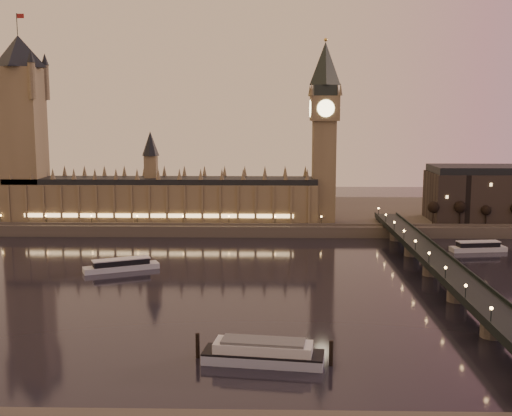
{
  "coord_description": "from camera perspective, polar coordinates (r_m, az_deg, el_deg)",
  "views": [
    {
      "loc": [
        23.56,
        -248.28,
        68.36
      ],
      "look_at": [
        16.95,
        35.0,
        26.33
      ],
      "focal_mm": 45.0,
      "sensor_mm": 36.0,
      "label": 1
    }
  ],
  "objects": [
    {
      "name": "big_ben",
      "position": [
        370.55,
        6.1,
        7.71
      ],
      "size": [
        17.68,
        17.68,
        104.0
      ],
      "color": "brown",
      "rests_on": "ground"
    },
    {
      "name": "bare_tree_0",
      "position": [
        372.32,
        15.33,
        -0.11
      ],
      "size": [
        5.9,
        5.9,
        12.01
      ],
      "color": "black",
      "rests_on": "ground"
    },
    {
      "name": "palace_of_westminster",
      "position": [
        377.61,
        -8.39,
        1.25
      ],
      "size": [
        180.0,
        26.62,
        52.0
      ],
      "color": "brown",
      "rests_on": "ground"
    },
    {
      "name": "bare_tree_1",
      "position": [
        376.34,
        17.6,
        -0.12
      ],
      "size": [
        5.9,
        5.9,
        12.01
      ],
      "color": "black",
      "rests_on": "ground"
    },
    {
      "name": "far_embankment",
      "position": [
        418.46,
        2.2,
        -0.56
      ],
      "size": [
        560.0,
        130.0,
        6.0
      ],
      "primitive_type": "cube",
      "color": "#423D35",
      "rests_on": "ground"
    },
    {
      "name": "cruise_boat_b",
      "position": [
        339.12,
        19.14,
        -3.28
      ],
      "size": [
        28.5,
        10.78,
        5.13
      ],
      "rotation": [
        0.0,
        0.0,
        0.14
      ],
      "color": "silver",
      "rests_on": "ground"
    },
    {
      "name": "westminster_bridge",
      "position": [
        265.0,
        16.26,
        -5.63
      ],
      "size": [
        13.2,
        260.0,
        15.3
      ],
      "color": "black",
      "rests_on": "ground"
    },
    {
      "name": "bare_tree_2",
      "position": [
        380.94,
        19.82,
        -0.13
      ],
      "size": [
        5.9,
        5.9,
        12.01
      ],
      "color": "black",
      "rests_on": "ground"
    },
    {
      "name": "ground",
      "position": [
        258.59,
        -3.97,
        -6.91
      ],
      "size": [
        700.0,
        700.0,
        0.0
      ],
      "primitive_type": "plane",
      "color": "black",
      "rests_on": "ground"
    },
    {
      "name": "victoria_tower",
      "position": [
        396.21,
        -20.09,
        7.56
      ],
      "size": [
        31.68,
        31.68,
        118.0
      ],
      "color": "brown",
      "rests_on": "ground"
    },
    {
      "name": "moored_barge",
      "position": [
        181.13,
        0.64,
        -12.72
      ],
      "size": [
        38.2,
        13.67,
        7.06
      ],
      "rotation": [
        0.0,
        0.0,
        -0.13
      ],
      "color": "#97A4C0",
      "rests_on": "ground"
    },
    {
      "name": "cruise_boat_a",
      "position": [
        288.29,
        -11.88,
        -4.99
      ],
      "size": [
        32.62,
        19.87,
        5.22
      ],
      "rotation": [
        0.0,
        0.0,
        0.42
      ],
      "color": "silver",
      "rests_on": "ground"
    }
  ]
}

